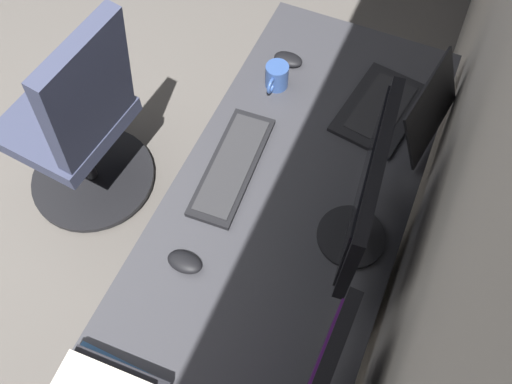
% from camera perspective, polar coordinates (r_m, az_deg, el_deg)
% --- Properties ---
extents(wall_back, '(5.07, 0.10, 2.60)m').
position_cam_1_polar(wall_back, '(1.05, 24.06, 0.31)').
color(wall_back, beige).
rests_on(wall_back, ground).
extents(desk, '(1.86, 0.70, 0.73)m').
position_cam_1_polar(desk, '(1.61, 1.64, -5.77)').
color(desk, '#38383D').
rests_on(desk, ground).
extents(drawer_pedestal, '(0.40, 0.51, 0.69)m').
position_cam_1_polar(drawer_pedestal, '(1.92, 2.95, -8.15)').
color(drawer_pedestal, '#38383D').
rests_on(drawer_pedestal, ground).
extents(monitor_primary, '(0.47, 0.20, 0.43)m').
position_cam_1_polar(monitor_primary, '(1.35, 11.67, -0.32)').
color(monitor_primary, black).
rests_on(monitor_primary, desk).
extents(laptop_leftmost, '(0.39, 0.35, 0.21)m').
position_cam_1_polar(laptop_leftmost, '(1.80, 15.26, 8.67)').
color(laptop_leftmost, black).
rests_on(laptop_leftmost, desk).
extents(keyboard_main, '(0.43, 0.16, 0.02)m').
position_cam_1_polar(keyboard_main, '(1.66, -2.57, 2.87)').
color(keyboard_main, black).
rests_on(keyboard_main, desk).
extents(mouse_main, '(0.06, 0.10, 0.03)m').
position_cam_1_polar(mouse_main, '(1.93, 3.50, 14.06)').
color(mouse_main, black).
rests_on(mouse_main, desk).
extents(mouse_spare, '(0.06, 0.10, 0.03)m').
position_cam_1_polar(mouse_spare, '(1.51, -7.68, -7.49)').
color(mouse_spare, black).
rests_on(mouse_spare, desk).
extents(coffee_mug, '(0.12, 0.08, 0.09)m').
position_cam_1_polar(coffee_mug, '(1.83, 2.23, 12.32)').
color(coffee_mug, '#335193').
rests_on(coffee_mug, desk).
extents(office_chair, '(0.56, 0.57, 0.97)m').
position_cam_1_polar(office_chair, '(2.20, -18.39, 6.41)').
color(office_chair, '#383D56').
rests_on(office_chair, ground).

